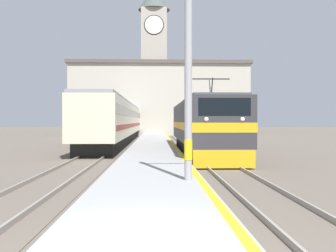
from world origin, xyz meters
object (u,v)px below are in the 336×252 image
(passenger_train, at_px, (123,121))
(catenary_mast, at_px, (192,49))
(clock_tower, at_px, (154,55))
(locomotive_train, at_px, (202,127))

(passenger_train, xyz_separation_m, catenary_mast, (4.73, -32.58, 2.15))
(catenary_mast, relative_size, clock_tower, 0.29)
(passenger_train, distance_m, catenary_mast, 32.99)
(locomotive_train, relative_size, passenger_train, 0.38)
(passenger_train, relative_size, catenary_mast, 5.86)
(catenary_mast, xyz_separation_m, clock_tower, (-1.28, 59.00, 9.65))
(passenger_train, bearing_deg, catenary_mast, -81.74)
(locomotive_train, distance_m, catenary_mast, 14.29)
(locomotive_train, distance_m, clock_tower, 46.78)
(passenger_train, bearing_deg, locomotive_train, -70.24)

